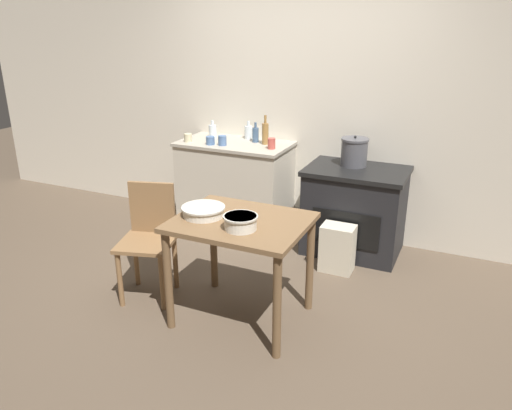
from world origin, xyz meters
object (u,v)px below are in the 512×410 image
at_px(stock_pot, 354,152).
at_px(bottle_left, 213,131).
at_px(chair, 149,236).
at_px(cup_center_right, 188,138).
at_px(bottle_far_left, 265,133).
at_px(stove, 354,210).
at_px(cup_center, 222,141).
at_px(cup_mid_right, 210,141).
at_px(cup_right, 272,143).
at_px(mixing_bowl_small, 203,211).
at_px(flour_sack, 337,248).
at_px(mixing_bowl_large, 241,222).
at_px(bottle_center_left, 255,134).
at_px(bottle_mid_left, 249,132).
at_px(work_table, 241,237).

xyz_separation_m(stock_pot, bottle_left, (-1.47, 0.03, 0.05)).
height_order(chair, cup_center_right, cup_center_right).
relative_size(bottle_far_left, bottle_left, 1.61).
relative_size(bottle_far_left, cup_center_right, 3.48).
height_order(stove, cup_center, cup_center).
xyz_separation_m(cup_mid_right, cup_right, (0.60, 0.09, 0.01)).
bearing_deg(mixing_bowl_small, cup_center_right, 125.30).
bearing_deg(mixing_bowl_small, cup_center, 112.79).
height_order(flour_sack, mixing_bowl_large, mixing_bowl_large).
bearing_deg(cup_center_right, bottle_left, 65.78).
height_order(bottle_left, cup_mid_right, bottle_left).
bearing_deg(bottle_left, cup_right, -14.69).
height_order(stove, cup_mid_right, cup_mid_right).
xyz_separation_m(stock_pot, bottle_center_left, (-0.99, 0.02, 0.06)).
xyz_separation_m(bottle_far_left, cup_mid_right, (-0.47, -0.23, -0.07)).
relative_size(mixing_bowl_large, cup_center_right, 2.87).
distance_m(flour_sack, bottle_mid_left, 1.53).
xyz_separation_m(flour_sack, bottle_center_left, (-1.03, 0.55, 0.78)).
relative_size(work_table, stock_pot, 3.27).
height_order(bottle_left, cup_right, bottle_left).
bearing_deg(stove, stock_pot, 126.25).
distance_m(flour_sack, bottle_center_left, 1.40).
bearing_deg(stove, work_table, -107.36).
xyz_separation_m(flour_sack, mixing_bowl_large, (-0.36, -1.14, 0.61)).
relative_size(work_table, cup_right, 8.96).
bearing_deg(stock_pot, mixing_bowl_large, -101.02).
height_order(flour_sack, bottle_mid_left, bottle_mid_left).
relative_size(stock_pot, cup_center_right, 3.44).
distance_m(chair, bottle_center_left, 1.61).
xyz_separation_m(flour_sack, mixing_bowl_small, (-0.70, -1.04, 0.60)).
height_order(stove, mixing_bowl_large, mixing_bowl_large).
bearing_deg(bottle_mid_left, cup_mid_right, -121.30).
distance_m(bottle_left, bottle_center_left, 0.48).
bearing_deg(bottle_far_left, cup_right, -48.53).
relative_size(mixing_bowl_large, mixing_bowl_small, 0.76).
xyz_separation_m(bottle_far_left, bottle_mid_left, (-0.24, 0.14, -0.04)).
bearing_deg(cup_right, cup_center_right, -174.47).
bearing_deg(cup_right, chair, -108.85).
relative_size(work_table, flour_sack, 2.17).
bearing_deg(stock_pot, bottle_left, 178.71).
bearing_deg(cup_center_right, bottle_mid_left, 37.17).
distance_m(stock_pot, cup_mid_right, 1.36).
bearing_deg(cup_mid_right, cup_center, 9.59).
distance_m(mixing_bowl_small, cup_mid_right, 1.49).
xyz_separation_m(bottle_left, cup_center_right, (-0.12, -0.27, -0.03)).
xyz_separation_m(cup_center, cup_right, (0.48, 0.07, 0.00)).
bearing_deg(cup_center, bottle_left, 133.83).
bearing_deg(cup_center, cup_mid_right, -170.41).
distance_m(mixing_bowl_large, cup_right, 1.57).
bearing_deg(bottle_far_left, flour_sack, -29.49).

